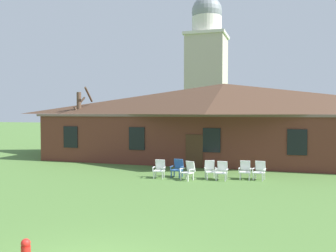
{
  "coord_description": "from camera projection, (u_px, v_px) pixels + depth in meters",
  "views": [
    {
      "loc": [
        3.94,
        -6.34,
        3.48
      ],
      "look_at": [
        -0.87,
        9.3,
        2.86
      ],
      "focal_mm": 38.53,
      "sensor_mm": 36.0,
      "label": 1
    }
  ],
  "objects": [
    {
      "name": "bare_tree_beside_building",
      "position": [
        80.0,
        120.0,
        29.07
      ],
      "size": [
        2.04,
        1.72,
        5.5
      ],
      "color": "brown",
      "rests_on": "ground"
    },
    {
      "name": "lawn_chair_near_door",
      "position": [
        178.0,
        168.0,
        19.39
      ],
      "size": [
        0.68,
        0.71,
        0.96
      ],
      "color": "#2D5693",
      "rests_on": "ground"
    },
    {
      "name": "dome_tower",
      "position": [
        207.0,
        71.0,
        46.46
      ],
      "size": [
        5.18,
        5.18,
        19.24
      ],
      "color": "#BCB29E",
      "rests_on": "ground"
    },
    {
      "name": "lawn_chair_far_side",
      "position": [
        245.0,
        170.0,
        18.74
      ],
      "size": [
        0.65,
        0.68,
        0.96
      ],
      "color": "white",
      "rests_on": "ground"
    },
    {
      "name": "lawn_chair_left_end",
      "position": [
        188.0,
        170.0,
        18.54
      ],
      "size": [
        0.79,
        0.83,
        0.96
      ],
      "color": "silver",
      "rests_on": "ground"
    },
    {
      "name": "lawn_chair_right_end",
      "position": [
        222.0,
        170.0,
        18.51
      ],
      "size": [
        0.65,
        0.68,
        0.96
      ],
      "color": "white",
      "rests_on": "ground"
    },
    {
      "name": "brick_building",
      "position": [
        224.0,
        121.0,
        26.98
      ],
      "size": [
        25.86,
        10.4,
        5.63
      ],
      "color": "brown",
      "rests_on": "ground"
    },
    {
      "name": "lawn_chair_middle",
      "position": [
        210.0,
        169.0,
        18.86
      ],
      "size": [
        0.79,
        0.83,
        0.96
      ],
      "color": "white",
      "rests_on": "ground"
    },
    {
      "name": "lawn_chair_by_porch",
      "position": [
        159.0,
        168.0,
        19.13
      ],
      "size": [
        0.68,
        0.72,
        0.96
      ],
      "color": "white",
      "rests_on": "ground"
    },
    {
      "name": "lawn_chair_under_eave",
      "position": [
        260.0,
        170.0,
        18.6
      ],
      "size": [
        0.71,
        0.75,
        0.96
      ],
      "color": "white",
      "rests_on": "ground"
    }
  ]
}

